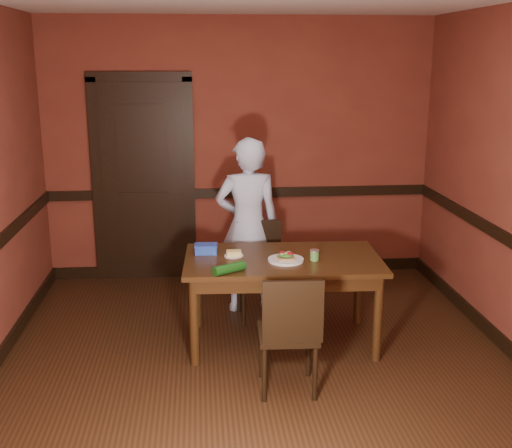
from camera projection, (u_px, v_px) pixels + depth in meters
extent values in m
cube|color=black|center=(260.00, 370.00, 4.84)|extent=(4.00, 4.50, 0.01)
cube|color=maroon|center=(240.00, 150.00, 6.67)|extent=(4.00, 0.02, 2.70)
cube|color=maroon|center=(320.00, 324.00, 2.33)|extent=(4.00, 0.02, 2.70)
cube|color=black|center=(240.00, 193.00, 6.77)|extent=(4.00, 0.03, 0.10)
cube|color=black|center=(240.00, 268.00, 6.98)|extent=(4.00, 0.03, 0.12)
cube|color=black|center=(144.00, 183.00, 6.63)|extent=(0.85, 0.04, 2.05)
cube|color=black|center=(97.00, 184.00, 6.60)|extent=(0.10, 0.06, 2.15)
cube|color=black|center=(190.00, 182.00, 6.69)|extent=(0.10, 0.06, 2.15)
cube|color=black|center=(139.00, 77.00, 6.37)|extent=(1.05, 0.06, 0.10)
cube|color=#311D0C|center=(282.00, 301.00, 5.23)|extent=(1.60, 0.94, 0.73)
imported|color=silver|center=(248.00, 225.00, 5.83)|extent=(0.61, 0.42, 1.61)
cylinder|color=white|center=(286.00, 260.00, 5.05)|extent=(0.28, 0.28, 0.01)
cube|color=#9E744C|center=(286.00, 258.00, 5.04)|extent=(0.13, 0.12, 0.02)
ellipsoid|color=#3E7E28|center=(286.00, 255.00, 5.04)|extent=(0.12, 0.11, 0.03)
cylinder|color=#B51022|center=(282.00, 252.00, 5.05)|extent=(0.05, 0.05, 0.01)
cylinder|color=#B51022|center=(290.00, 253.00, 5.02)|extent=(0.05, 0.05, 0.01)
cylinder|color=#9BB865|center=(282.00, 254.00, 5.00)|extent=(0.03, 0.03, 0.01)
cylinder|color=#9BB865|center=(289.00, 252.00, 5.06)|extent=(0.03, 0.03, 0.01)
cylinder|color=#9BB865|center=(286.00, 253.00, 5.03)|extent=(0.03, 0.03, 0.01)
cylinder|color=#529242|center=(314.00, 256.00, 5.06)|extent=(0.07, 0.07, 0.07)
cylinder|color=silver|center=(315.00, 251.00, 5.05)|extent=(0.07, 0.07, 0.01)
cylinder|color=white|center=(234.00, 256.00, 5.16)|extent=(0.16, 0.16, 0.01)
cube|color=#E7CA69|center=(234.00, 253.00, 5.16)|extent=(0.12, 0.08, 0.04)
cube|color=#2244B3|center=(206.00, 249.00, 5.23)|extent=(0.18, 0.12, 0.07)
cube|color=#2244B3|center=(206.00, 245.00, 5.22)|extent=(0.19, 0.13, 0.01)
cylinder|color=#123E10|center=(229.00, 268.00, 4.76)|extent=(0.26, 0.20, 0.07)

